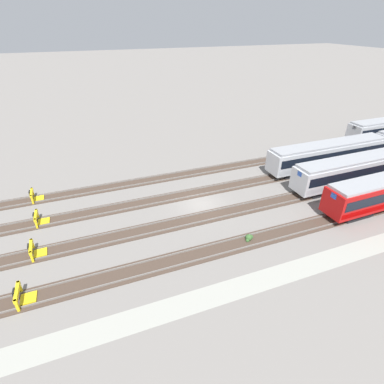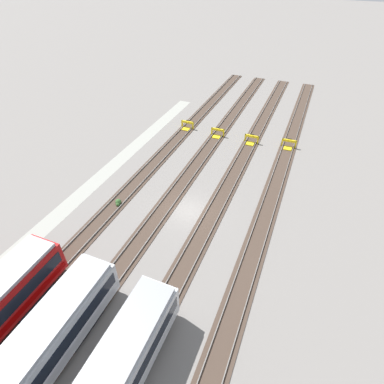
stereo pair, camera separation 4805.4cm
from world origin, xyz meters
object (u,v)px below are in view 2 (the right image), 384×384
Objects in this scene: bumper_stop_nearest_track at (187,126)px; weed_clump at (118,202)px; bumper_stop_near_inner_track at (217,133)px; bumper_stop_middle_track at (251,140)px; bumper_stop_far_inner_track at (288,145)px.

bumper_stop_nearest_track is 2.18× the size of weed_clump.
bumper_stop_near_inner_track is (0.55, 5.09, 0.00)m from bumper_stop_nearest_track.
bumper_stop_far_inner_track is (-0.74, 5.09, 0.00)m from bumper_stop_middle_track.
weed_clump is at bearing -28.30° from bumper_stop_middle_track.
bumper_stop_middle_track is 1.00× the size of bumper_stop_far_inner_track.
bumper_stop_middle_track is at bearing -81.73° from bumper_stop_far_inner_track.
bumper_stop_near_inner_track reaches higher than weed_clump.
bumper_stop_near_inner_track and bumper_stop_middle_track have the same top height.
bumper_stop_middle_track is at bearing 89.12° from bumper_stop_near_inner_track.
weed_clump is (19.17, -15.01, -0.27)m from bumper_stop_far_inner_track.
bumper_stop_nearest_track and bumper_stop_near_inner_track have the same top height.
bumper_stop_far_inner_track is at bearing 98.27° from bumper_stop_middle_track.
bumper_stop_nearest_track reaches higher than weed_clump.
bumper_stop_nearest_track is at bearing -93.55° from bumper_stop_middle_track.
bumper_stop_nearest_track is 5.12m from bumper_stop_near_inner_track.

